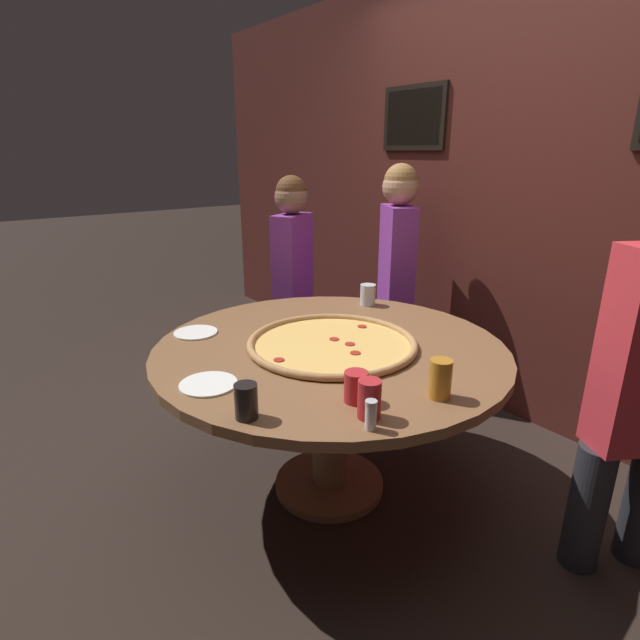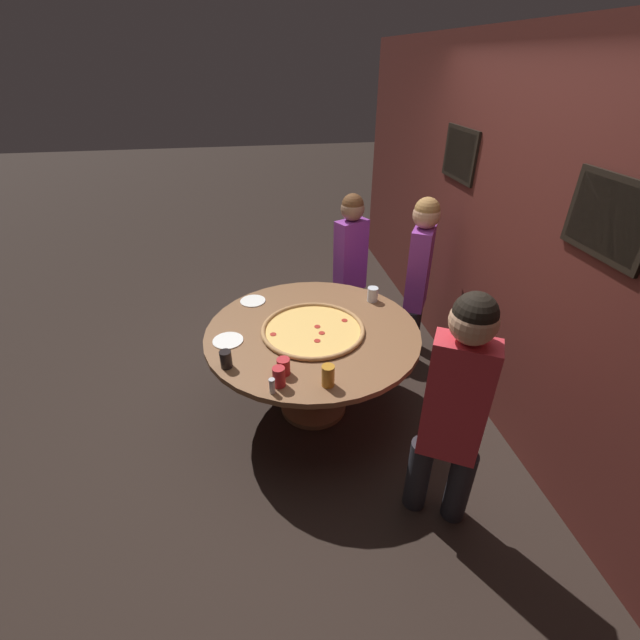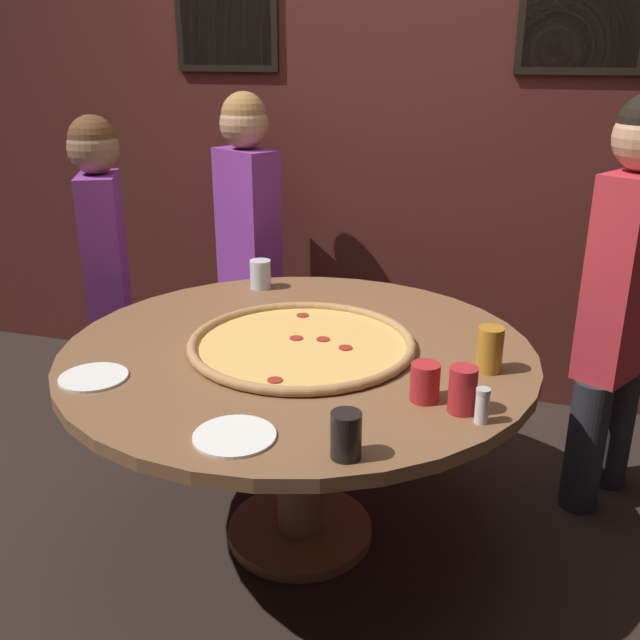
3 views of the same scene
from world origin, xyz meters
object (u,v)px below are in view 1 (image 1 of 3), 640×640
Objects in this scene: white_plate_beside_cup at (208,384)px; diner_side_left at (293,271)px; drink_cup_near_right at (369,399)px; diner_far_right at (396,267)px; drink_cup_beside_pizza at (440,379)px; giant_pizza at (332,343)px; condiment_shaker at (371,415)px; drink_cup_far_right at (356,387)px; white_plate_right_side at (196,333)px; dining_table at (330,373)px; drink_cup_centre_back at (368,295)px; drink_cup_near_left at (246,401)px.

diner_side_left is at bearing 134.07° from white_plate_beside_cup.
drink_cup_near_right is 0.61m from white_plate_beside_cup.
drink_cup_near_right is at bearing 161.65° from diner_far_right.
drink_cup_near_right is (-0.05, -0.29, -0.01)m from drink_cup_beside_pizza.
condiment_shaker is (0.60, -0.33, 0.04)m from giant_pizza.
giant_pizza is at bearing 152.23° from drink_cup_near_right.
drink_cup_far_right reaches higher than giant_pizza.
condiment_shaker reaches higher than white_plate_right_side.
condiment_shaker is (0.62, -0.34, 0.18)m from dining_table.
condiment_shaker is (1.12, 0.07, 0.05)m from white_plate_right_side.
drink_cup_far_right is 0.97m from white_plate_right_side.
diner_far_right is at bearing 131.39° from drink_cup_near_right.
drink_cup_centre_back reaches higher than white_plate_beside_cup.
white_plate_right_side is at bearing 166.55° from drink_cup_near_left.
drink_cup_beside_pizza is at bearing -0.52° from dining_table.
white_plate_beside_cup is (-0.53, -0.31, -0.06)m from drink_cup_near_right.
drink_cup_far_right reaches higher than white_plate_beside_cup.
giant_pizza is at bearing 38.07° from white_plate_right_side.
diner_side_left reaches higher than white_plate_beside_cup.
diner_side_left reaches higher than giant_pizza.
dining_table is 7.33× the size of white_plate_beside_cup.
drink_cup_near_right is 1.82m from diner_side_left.
dining_table is 1.20m from diner_side_left.
condiment_shaker is at bearing -28.63° from dining_table.
drink_cup_beside_pizza reaches higher than dining_table.
white_plate_right_side is (-0.83, 0.20, -0.05)m from drink_cup_near_left.
diner_side_left is (-1.51, 0.79, 0.00)m from drink_cup_far_right.
drink_cup_near_left is at bearing -13.45° from white_plate_right_side.
drink_cup_near_left is at bearing 149.82° from diner_far_right.
drink_cup_centre_back reaches higher than dining_table.
drink_cup_far_right is at bearing -29.14° from dining_table.
drink_cup_beside_pizza is at bearing 80.55° from drink_cup_near_right.
drink_cup_near_left reaches higher than dining_table.
drink_cup_beside_pizza reaches higher than drink_cup_centre_back.
drink_cup_far_right is at bearing -144.09° from diner_side_left.
white_plate_beside_cup reaches higher than dining_table.
drink_cup_near_right reaches higher than white_plate_beside_cup.
drink_cup_far_right is (0.46, -0.25, 0.19)m from dining_table.
drink_cup_near_right is at bearing -27.44° from dining_table.
diner_side_left is at bearing -179.17° from drink_cup_centre_back.
white_plate_beside_cup is at bearing -134.07° from drink_cup_beside_pizza.
condiment_shaker is 1.82m from diner_far_right.
condiment_shaker is at bearing -28.94° from giant_pizza.
drink_cup_centre_back is at bearing 147.91° from diner_far_right.
white_plate_right_side is 0.14× the size of diner_side_left.
white_plate_beside_cup is (-0.57, -0.59, -0.07)m from drink_cup_beside_pizza.
dining_table is at bearing 93.44° from white_plate_beside_cup.
diner_far_right is (-0.60, 1.02, 0.23)m from dining_table.
white_plate_beside_cup is (0.54, -0.19, 0.00)m from white_plate_right_side.
diner_far_right is (-0.61, 1.02, 0.09)m from giant_pizza.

